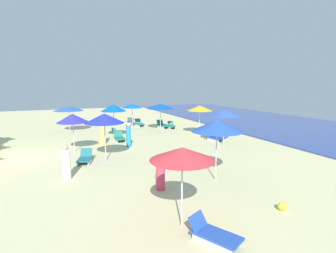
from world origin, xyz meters
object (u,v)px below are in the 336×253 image
Objects in this scene: umbrella_6 at (200,108)px; lounge_chair_7_0 at (214,137)px; lounge_chair_0_1 at (163,125)px; umbrella_4 at (73,118)px; lounge_chair_1_0 at (119,138)px; beachgoer_0 at (66,163)px; beachgoer_1 at (129,136)px; beachgoer_2 at (103,133)px; beachgoer_3 at (160,173)px; lounge_chair_9_0 at (140,124)px; umbrella_2 at (182,154)px; beach_ball_0 at (282,206)px; beach_ball_1 at (113,130)px; lounge_chair_0_0 at (171,126)px; umbrella_0 at (160,106)px; lounge_chair_2_0 at (213,234)px; lounge_chair_9_1 at (129,123)px; umbrella_5 at (69,109)px; umbrella_7 at (224,113)px; lounge_chair_8_0 at (85,158)px; umbrella_9 at (132,106)px; umbrella_3 at (217,126)px; umbrella_8 at (104,118)px; umbrella_1 at (113,108)px.

umbrella_6 is 1.61× the size of lounge_chair_7_0.
umbrella_4 is (6.22, -8.36, 1.87)m from lounge_chair_0_1.
lounge_chair_1_0 is 0.85× the size of beachgoer_0.
beachgoer_1 is at bearing -139.11° from lounge_chair_0_1.
beachgoer_2 is at bearing 175.47° from beachgoer_0.
beachgoer_3 is at bearing -37.20° from umbrella_6.
beachgoer_3 is (15.59, -3.84, 0.44)m from lounge_chair_9_0.
umbrella_2 reaches higher than beachgoer_1.
lounge_chair_0_1 reaches higher than beach_ball_0.
lounge_chair_1_0 reaches higher than beach_ball_1.
beachgoer_2 is (4.35, -7.10, 0.56)m from lounge_chair_0_0.
umbrella_0 is 1.01× the size of umbrella_2.
lounge_chair_2_0 is 5.22× the size of beach_ball_0.
umbrella_0 is at bearing -76.86° from lounge_chair_9_0.
lounge_chair_0_1 is 3.74m from lounge_chair_9_1.
umbrella_5 is (-18.53, -2.76, 1.86)m from lounge_chair_2_0.
lounge_chair_9_0 is (-9.79, -3.18, -1.94)m from umbrella_7.
beach_ball_0 is (9.04, -3.89, -2.06)m from umbrella_7.
umbrella_4 is (-11.31, -2.83, 1.91)m from lounge_chair_2_0.
umbrella_6 is at bearing 41.73° from lounge_chair_8_0.
umbrella_5 reaches higher than lounge_chair_8_0.
umbrella_2 is 1.88× the size of lounge_chair_9_0.
lounge_chair_1_0 is 12.57m from umbrella_2.
umbrella_0 is at bearing 41.69° from umbrella_9.
lounge_chair_7_0 is (-10.83, 7.00, 0.02)m from lounge_chair_2_0.
beachgoer_0 is 0.99× the size of beachgoer_1.
lounge_chair_2_0 is 0.97× the size of lounge_chair_9_1.
umbrella_3 is at bearing 7.55° from beach_ball_1.
lounge_chair_0_0 is 0.86× the size of beachgoer_3.
umbrella_8 is at bearing -121.59° from lounge_chair_0_0.
lounge_chair_0_1 is 1.09× the size of lounge_chair_8_0.
umbrella_7 is at bearing 139.23° from umbrella_2.
beachgoer_2 is (-12.63, -0.89, 0.60)m from lounge_chair_2_0.
umbrella_1 is 8.18m from umbrella_7.
umbrella_2 is 3.25m from beachgoer_3.
umbrella_2 is at bearing 94.60° from beachgoer_1.
lounge_chair_0_0 is at bearing 137.55° from umbrella_8.
umbrella_8 is 1.65× the size of beachgoer_1.
lounge_chair_7_0 is (2.34, -0.04, -1.98)m from umbrella_6.
lounge_chair_1_0 is 7.90m from beachgoer_0.
lounge_chair_9_1 is (-6.91, 2.56, 0.03)m from lounge_chair_1_0.
umbrella_1 is 10.64m from umbrella_3.
beachgoer_1 is (-11.38, 0.62, 0.53)m from lounge_chair_2_0.
beachgoer_3 is (9.32, -7.08, -1.52)m from umbrella_6.
lounge_chair_9_1 is (-9.48, -4.00, 0.03)m from lounge_chair_7_0.
umbrella_7 reaches higher than beachgoer_1.
lounge_chair_0_1 is 4.00× the size of beach_ball_1.
lounge_chair_1_0 reaches higher than beach_ball_0.
umbrella_8 is 3.71m from beachgoer_1.
beach_ball_0 is at bearing 0.61° from umbrella_9.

